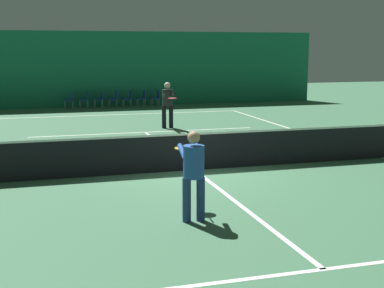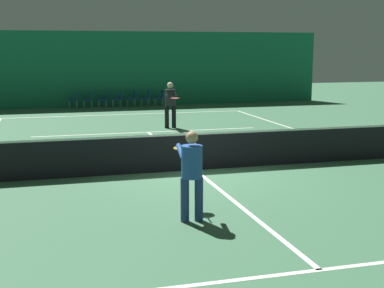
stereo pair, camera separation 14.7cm
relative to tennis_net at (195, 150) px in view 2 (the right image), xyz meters
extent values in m
plane|color=#386647|center=(0.00, 0.00, -0.51)|extent=(60.00, 60.00, 0.00)
cube|color=#196B4C|center=(0.00, 15.72, 1.44)|extent=(23.00, 0.12, 3.90)
cube|color=silver|center=(0.00, 11.90, -0.51)|extent=(11.00, 0.10, 0.00)
cube|color=silver|center=(0.00, 6.40, -0.51)|extent=(8.25, 0.10, 0.00)
cube|color=silver|center=(0.00, -6.40, -0.51)|extent=(8.25, 0.10, 0.00)
cube|color=silver|center=(5.50, 0.00, -0.51)|extent=(0.10, 23.80, 0.00)
cube|color=silver|center=(0.00, 0.00, -0.51)|extent=(0.10, 12.80, 0.00)
cube|color=black|center=(0.00, 0.00, -0.04)|extent=(11.90, 0.02, 0.95)
cube|color=white|center=(0.00, 0.00, 0.41)|extent=(11.90, 0.02, 0.05)
cylinder|color=navy|center=(-1.28, -3.86, -0.11)|extent=(0.16, 0.16, 0.79)
cylinder|color=navy|center=(-1.02, -3.88, -0.11)|extent=(0.16, 0.16, 0.79)
cylinder|color=#234C99|center=(-1.15, -3.87, 0.57)|extent=(0.40, 0.40, 0.57)
sphere|color=tan|center=(-1.15, -3.87, 1.00)|extent=(0.22, 0.22, 0.22)
cylinder|color=#234C99|center=(-1.28, -3.60, 0.70)|extent=(0.13, 0.55, 0.23)
cylinder|color=#234C99|center=(-0.98, -3.62, 0.70)|extent=(0.13, 0.55, 0.23)
cylinder|color=black|center=(-1.10, -3.20, 0.63)|extent=(0.05, 0.31, 0.03)
torus|color=gold|center=(-1.08, -2.90, 0.63)|extent=(0.35, 0.35, 0.03)
cylinder|color=silver|center=(-1.08, -2.90, 0.63)|extent=(0.30, 0.30, 0.00)
cylinder|color=black|center=(1.17, 7.18, -0.08)|extent=(0.17, 0.17, 0.86)
cylinder|color=black|center=(0.89, 7.19, -0.08)|extent=(0.17, 0.17, 0.86)
cylinder|color=#232328|center=(1.03, 7.18, 0.66)|extent=(0.42, 0.42, 0.62)
sphere|color=beige|center=(1.03, 7.18, 1.13)|extent=(0.24, 0.24, 0.24)
cylinder|color=#232328|center=(1.18, 6.89, 0.80)|extent=(0.14, 0.60, 0.25)
cylinder|color=#232328|center=(0.85, 6.91, 0.80)|extent=(0.14, 0.60, 0.25)
cylinder|color=black|center=(0.99, 6.47, 0.73)|extent=(0.04, 0.31, 0.03)
torus|color=red|center=(0.97, 6.16, 0.73)|extent=(0.35, 0.35, 0.03)
cylinder|color=silver|center=(0.97, 6.16, 0.73)|extent=(0.29, 0.29, 0.00)
cylinder|color=#99999E|center=(-2.41, 15.36, -0.32)|extent=(0.03, 0.03, 0.39)
cylinder|color=#99999E|center=(-2.41, 14.98, -0.32)|extent=(0.03, 0.03, 0.39)
cylinder|color=#99999E|center=(-2.03, 15.36, -0.32)|extent=(0.03, 0.03, 0.39)
cylinder|color=#99999E|center=(-2.03, 14.98, -0.32)|extent=(0.03, 0.03, 0.39)
cube|color=navy|center=(-2.22, 15.17, -0.10)|extent=(0.44, 0.44, 0.05)
cube|color=navy|center=(-2.02, 15.17, 0.13)|extent=(0.04, 0.44, 0.40)
cylinder|color=#99999E|center=(-1.67, 15.36, -0.32)|extent=(0.03, 0.03, 0.39)
cylinder|color=#99999E|center=(-1.67, 14.98, -0.32)|extent=(0.03, 0.03, 0.39)
cylinder|color=#99999E|center=(-1.29, 15.36, -0.32)|extent=(0.03, 0.03, 0.39)
cylinder|color=#99999E|center=(-1.29, 14.98, -0.32)|extent=(0.03, 0.03, 0.39)
cube|color=navy|center=(-1.48, 15.17, -0.10)|extent=(0.44, 0.44, 0.05)
cube|color=navy|center=(-1.28, 15.17, 0.13)|extent=(0.04, 0.44, 0.40)
cylinder|color=#99999E|center=(-0.92, 15.36, -0.32)|extent=(0.03, 0.03, 0.39)
cylinder|color=#99999E|center=(-0.92, 14.98, -0.32)|extent=(0.03, 0.03, 0.39)
cylinder|color=#99999E|center=(-0.54, 15.36, -0.32)|extent=(0.03, 0.03, 0.39)
cylinder|color=#99999E|center=(-0.54, 14.98, -0.32)|extent=(0.03, 0.03, 0.39)
cube|color=navy|center=(-0.73, 15.17, -0.10)|extent=(0.44, 0.44, 0.05)
cube|color=navy|center=(-0.53, 15.17, 0.13)|extent=(0.04, 0.44, 0.40)
cylinder|color=#99999E|center=(-0.18, 15.36, -0.32)|extent=(0.03, 0.03, 0.39)
cylinder|color=#99999E|center=(-0.18, 14.98, -0.32)|extent=(0.03, 0.03, 0.39)
cylinder|color=#99999E|center=(0.20, 15.36, -0.32)|extent=(0.03, 0.03, 0.39)
cylinder|color=#99999E|center=(0.20, 14.98, -0.32)|extent=(0.03, 0.03, 0.39)
cube|color=navy|center=(0.01, 15.17, -0.10)|extent=(0.44, 0.44, 0.05)
cube|color=navy|center=(0.21, 15.17, 0.13)|extent=(0.04, 0.44, 0.40)
cylinder|color=#99999E|center=(0.57, 15.36, -0.32)|extent=(0.03, 0.03, 0.39)
cylinder|color=#99999E|center=(0.57, 14.98, -0.32)|extent=(0.03, 0.03, 0.39)
cylinder|color=#99999E|center=(0.95, 15.36, -0.32)|extent=(0.03, 0.03, 0.39)
cylinder|color=#99999E|center=(0.95, 14.98, -0.32)|extent=(0.03, 0.03, 0.39)
cube|color=navy|center=(0.76, 15.17, -0.10)|extent=(0.44, 0.44, 0.05)
cube|color=navy|center=(0.96, 15.17, 0.13)|extent=(0.04, 0.44, 0.40)
cylinder|color=#99999E|center=(1.31, 15.36, -0.32)|extent=(0.03, 0.03, 0.39)
cylinder|color=#99999E|center=(1.31, 14.98, -0.32)|extent=(0.03, 0.03, 0.39)
cylinder|color=#99999E|center=(1.69, 15.36, -0.32)|extent=(0.03, 0.03, 0.39)
cylinder|color=#99999E|center=(1.69, 14.98, -0.32)|extent=(0.03, 0.03, 0.39)
cube|color=navy|center=(1.50, 15.17, -0.10)|extent=(0.44, 0.44, 0.05)
cube|color=navy|center=(1.70, 15.17, 0.13)|extent=(0.04, 0.44, 0.40)
cylinder|color=#99999E|center=(2.06, 15.36, -0.32)|extent=(0.03, 0.03, 0.39)
cylinder|color=#99999E|center=(2.06, 14.98, -0.32)|extent=(0.03, 0.03, 0.39)
cylinder|color=#99999E|center=(2.44, 15.36, -0.32)|extent=(0.03, 0.03, 0.39)
cylinder|color=#99999E|center=(2.44, 14.98, -0.32)|extent=(0.03, 0.03, 0.39)
cube|color=navy|center=(2.25, 15.17, -0.10)|extent=(0.44, 0.44, 0.05)
cube|color=navy|center=(2.45, 15.17, 0.13)|extent=(0.04, 0.44, 0.40)
camera|label=1|loc=(-3.70, -12.62, 2.53)|focal=50.00mm
camera|label=2|loc=(-3.56, -12.66, 2.53)|focal=50.00mm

